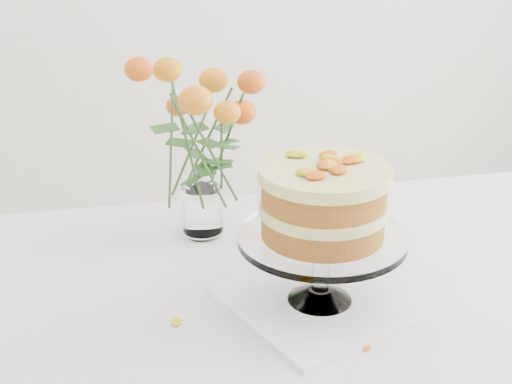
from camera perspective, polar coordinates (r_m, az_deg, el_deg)
table at (r=1.33m, az=4.93°, el=-10.87°), size 1.43×0.93×0.76m
napkin at (r=1.25m, az=5.10°, el=-8.71°), size 0.37×0.37×0.01m
cake_stand at (r=1.17m, az=5.40°, el=-1.36°), size 0.28×0.28×0.25m
rose_vase at (r=1.40m, az=-4.54°, el=5.74°), size 0.34×0.34×0.42m
stray_petal_a at (r=1.18m, az=0.81°, el=-10.85°), size 0.03×0.02×0.00m
stray_petal_b at (r=1.17m, az=6.13°, el=-11.28°), size 0.03×0.02×0.00m
stray_petal_c at (r=1.15m, az=8.69°, el=-12.07°), size 0.03×0.02×0.00m
stray_petal_d at (r=1.20m, az=-6.36°, el=-10.29°), size 0.03×0.02×0.00m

